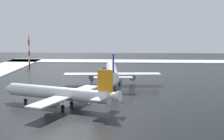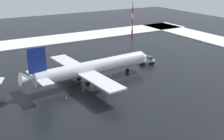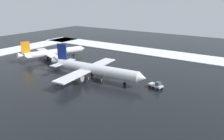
% 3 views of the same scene
% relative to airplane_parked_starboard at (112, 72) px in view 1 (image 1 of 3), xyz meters
% --- Properties ---
extents(ground_plane, '(240.00, 240.00, 0.00)m').
position_rel_airplane_parked_starboard_xyz_m(ground_plane, '(0.44, -0.64, -3.79)').
color(ground_plane, black).
extents(snow_bank_left, '(14.00, 116.00, 0.33)m').
position_rel_airplane_parked_starboard_xyz_m(snow_bank_left, '(-66.56, -0.64, -3.62)').
color(snow_bank_left, white).
rests_on(snow_bank_left, ground_plane).
extents(airplane_parked_starboard, '(38.65, 32.09, 11.47)m').
position_rel_airplane_parked_starboard_xyz_m(airplane_parked_starboard, '(0.00, 0.00, 0.00)').
color(airplane_parked_starboard, white).
rests_on(airplane_parked_starboard, ground_plane).
extents(airplane_foreground_jet, '(26.84, 31.73, 9.81)m').
position_rel_airplane_parked_starboard_xyz_m(airplane_foreground_jet, '(33.39, -11.06, -0.55)').
color(airplane_foreground_jet, white).
rests_on(airplane_foreground_jet, ground_plane).
extents(pushback_tug, '(5.01, 3.29, 2.50)m').
position_rel_airplane_parked_starboard_xyz_m(pushback_tug, '(-22.11, -4.14, -2.51)').
color(pushback_tug, silver).
rests_on(pushback_tug, ground_plane).
extents(ground_crew_near_tug, '(0.36, 0.36, 1.71)m').
position_rel_airplane_parked_starboard_xyz_m(ground_crew_near_tug, '(-4.91, 2.07, -2.82)').
color(ground_crew_near_tug, black).
rests_on(ground_crew_near_tug, ground_plane).
extents(ground_crew_by_nose_gear, '(0.36, 0.36, 1.71)m').
position_rel_airplane_parked_starboard_xyz_m(ground_crew_by_nose_gear, '(-0.64, -6.98, -2.82)').
color(ground_crew_by_nose_gear, black).
rests_on(ground_crew_by_nose_gear, ground_plane).
extents(ground_crew_mid_apron, '(0.36, 0.36, 1.71)m').
position_rel_airplane_parked_starboard_xyz_m(ground_crew_mid_apron, '(-0.07, 3.11, -2.82)').
color(ground_crew_mid_apron, black).
rests_on(ground_crew_mid_apron, ground_plane).
extents(antenna_mast, '(0.70, 0.70, 15.41)m').
position_rel_airplane_parked_starboard_xyz_m(antenna_mast, '(-40.49, -40.19, 3.91)').
color(antenna_mast, red).
rests_on(antenna_mast, ground_plane).
extents(traffic_cone_near_nose, '(0.36, 0.36, 0.55)m').
position_rel_airplane_parked_starboard_xyz_m(traffic_cone_near_nose, '(9.64, 6.51, -3.52)').
color(traffic_cone_near_nose, orange).
rests_on(traffic_cone_near_nose, ground_plane).
extents(traffic_cone_mid_line, '(0.36, 0.36, 0.55)m').
position_rel_airplane_parked_starboard_xyz_m(traffic_cone_mid_line, '(4.48, 4.71, -3.52)').
color(traffic_cone_mid_line, orange).
rests_on(traffic_cone_mid_line, ground_plane).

